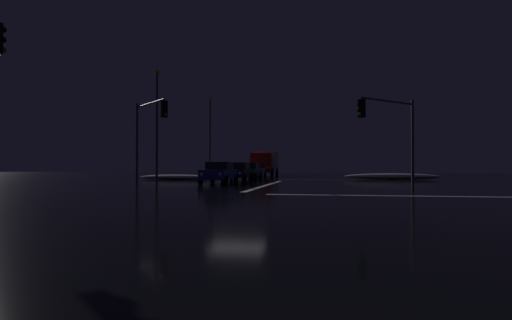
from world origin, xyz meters
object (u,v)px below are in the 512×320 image
at_px(sedan_silver, 255,170).
at_px(streetlamp_left_far, 210,131).
at_px(traffic_signal_ne, 391,124).
at_px(sedan_blue, 219,173).
at_px(traffic_signal_nw, 148,125).
at_px(sedan_green, 249,171).
at_px(streetlamp_left_near, 157,117).
at_px(sedan_black, 238,172).
at_px(box_truck, 266,162).

xyz_separation_m(sedan_silver, streetlamp_left_far, (-5.86, 2.22, 4.66)).
bearing_deg(sedan_silver, traffic_signal_ne, -59.62).
xyz_separation_m(sedan_blue, streetlamp_left_far, (-6.34, 19.76, 4.66)).
xyz_separation_m(traffic_signal_nw, traffic_signal_ne, (15.67, -0.02, -0.16)).
distance_m(sedan_green, streetlamp_left_near, 10.66).
xyz_separation_m(traffic_signal_nw, streetlamp_left_near, (-2.22, 6.72, 1.34)).
xyz_separation_m(sedan_black, sedan_green, (-0.07, 5.47, 0.00)).
distance_m(sedan_blue, streetlamp_left_far, 21.26).
xyz_separation_m(sedan_blue, sedan_black, (0.19, 5.44, 0.00)).
height_order(streetlamp_left_near, streetlamp_left_far, streetlamp_left_far).
bearing_deg(traffic_signal_ne, sedan_blue, 165.50).
height_order(sedan_blue, sedan_green, same).
bearing_deg(traffic_signal_nw, sedan_silver, 79.93).
distance_m(streetlamp_left_near, streetlamp_left_far, 16.00).
relative_size(sedan_green, traffic_signal_ne, 0.78).
bearing_deg(streetlamp_left_far, sedan_green, -53.85).
bearing_deg(box_truck, sedan_silver, -91.20).
height_order(sedan_silver, streetlamp_left_near, streetlamp_left_near).
height_order(sedan_blue, streetlamp_left_near, streetlamp_left_near).
bearing_deg(sedan_black, sedan_blue, -92.00).
bearing_deg(sedan_blue, traffic_signal_ne, -14.50).
relative_size(sedan_green, streetlamp_left_far, 0.45).
distance_m(sedan_blue, sedan_green, 10.91).
relative_size(sedan_blue, box_truck, 0.52).
bearing_deg(streetlamp_left_near, box_truck, 73.79).
xyz_separation_m(sedan_green, streetlamp_left_far, (-6.46, 8.85, 4.66)).
bearing_deg(traffic_signal_ne, sedan_silver, 120.38).
bearing_deg(traffic_signal_nw, traffic_signal_ne, -0.08).
distance_m(box_truck, traffic_signal_nw, 27.75).
bearing_deg(traffic_signal_nw, box_truck, 82.13).
distance_m(sedan_blue, sedan_silver, 17.54).
xyz_separation_m(box_truck, streetlamp_left_far, (-6.01, -4.67, 3.75)).
relative_size(traffic_signal_nw, traffic_signal_ne, 1.04).
height_order(sedan_green, traffic_signal_ne, traffic_signal_ne).
relative_size(sedan_blue, streetlamp_left_far, 0.45).
bearing_deg(sedan_black, streetlamp_left_near, -165.51).
bearing_deg(traffic_signal_ne, streetlamp_left_near, 159.35).
height_order(box_truck, streetlamp_left_far, streetlamp_left_far).
height_order(traffic_signal_nw, streetlamp_left_near, streetlamp_left_near).
relative_size(box_truck, traffic_signal_ne, 1.50).
bearing_deg(sedan_green, sedan_black, -89.31).
distance_m(traffic_signal_nw, streetlamp_left_near, 7.21).
bearing_deg(streetlamp_left_far, traffic_signal_ne, -51.81).
xyz_separation_m(sedan_green, traffic_signal_ne, (11.43, -13.90, 3.06)).
bearing_deg(streetlamp_left_near, traffic_signal_nw, -71.70).
bearing_deg(sedan_blue, sedan_silver, 91.55).
relative_size(sedan_blue, traffic_signal_nw, 0.75).
xyz_separation_m(sedan_green, streetlamp_left_near, (-6.46, -7.15, 4.56)).
distance_m(sedan_silver, streetlamp_left_near, 15.65).
height_order(sedan_silver, box_truck, box_truck).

